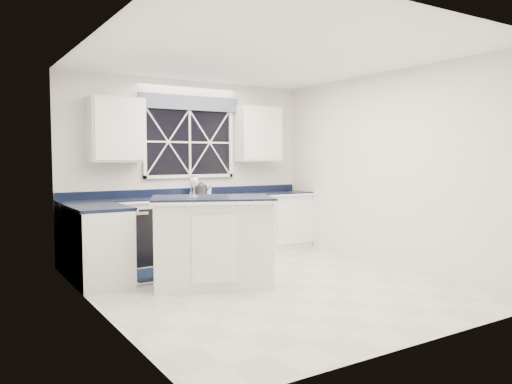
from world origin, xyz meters
TOP-DOWN VIEW (x-y plane):
  - ground at (0.00, 0.00)m, footprint 4.50×4.50m
  - back_wall at (0.00, 2.25)m, footprint 4.00×0.10m
  - base_cabinets at (-0.33, 1.78)m, footprint 3.99×1.60m
  - countertop at (0.00, 1.95)m, footprint 3.98×0.64m
  - dishwasher at (-1.10, 1.95)m, footprint 0.60×0.58m
  - window at (0.00, 2.20)m, footprint 1.65×0.09m
  - upper_cabinets at (0.00, 2.08)m, footprint 3.10×0.34m
  - faucet at (0.00, 2.14)m, footprint 0.05×0.20m
  - island at (-0.57, 0.35)m, footprint 1.63×1.34m
  - rug at (-0.71, 1.20)m, footprint 1.45×0.94m
  - kettle at (0.07, 1.96)m, footprint 0.30×0.22m
  - wine_glass at (-0.74, 0.50)m, footprint 0.10×0.10m
  - soap_bottle at (0.23, 2.09)m, footprint 0.12×0.12m

SIDE VIEW (x-z plane):
  - ground at x=0.00m, z-range 0.00..0.00m
  - rug at x=-0.71m, z-range 0.00..0.02m
  - dishwasher at x=-1.10m, z-range 0.00..0.82m
  - base_cabinets at x=-0.33m, z-range 0.00..0.90m
  - island at x=-0.57m, z-range 0.00..1.05m
  - countertop at x=0.00m, z-range 0.90..0.94m
  - kettle at x=0.07m, z-range 0.93..1.15m
  - soap_bottle at x=0.23m, z-range 0.94..1.15m
  - faucet at x=0.00m, z-range 0.95..1.25m
  - wine_glass at x=-0.74m, z-range 1.10..1.34m
  - back_wall at x=0.00m, z-range 0.00..2.70m
  - window at x=0.00m, z-range 1.20..2.46m
  - upper_cabinets at x=0.00m, z-range 1.45..2.35m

